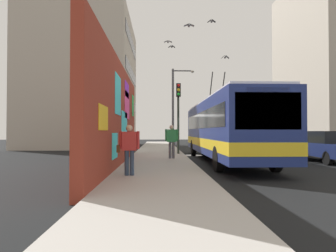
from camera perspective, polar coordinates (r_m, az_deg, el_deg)
ground_plane at (r=17.51m, az=3.46°, el=-6.17°), size 80.00×80.00×0.00m
sidewalk_slab at (r=17.43m, az=-1.81°, el=-5.95°), size 48.00×3.20×0.15m
graffiti_wall at (r=13.11m, az=-9.47°, el=1.96°), size 13.20×0.32×4.49m
building_far_left at (r=32.16m, az=-15.61°, el=7.81°), size 12.86×9.52×12.99m
building_far_right at (r=38.07m, az=28.01°, el=10.74°), size 13.08×6.97×18.53m
city_bus at (r=15.76m, az=10.65°, el=-0.29°), size 12.64×2.50×4.95m
parked_car_navy at (r=17.33m, az=28.01°, el=-3.34°), size 4.63×1.79×1.58m
parked_car_champagne at (r=22.06m, az=21.17°, el=-2.87°), size 4.77×1.81×1.58m
pedestrian_near_wall at (r=9.67m, az=-7.50°, el=-3.81°), size 0.22×0.73×1.62m
pedestrian_at_curb at (r=15.56m, az=0.71°, el=-2.43°), size 0.23×0.70×1.75m
traffic_light at (r=18.85m, az=2.00°, el=3.77°), size 0.49×0.28×4.48m
street_lamp at (r=23.90m, az=1.45°, el=4.49°), size 0.44×1.81×6.45m
flying_pigeons at (r=19.97m, az=4.62°, el=16.26°), size 7.45×4.05×2.57m
curbside_puddle at (r=19.52m, az=4.69°, el=-5.63°), size 1.30×1.30×0.00m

